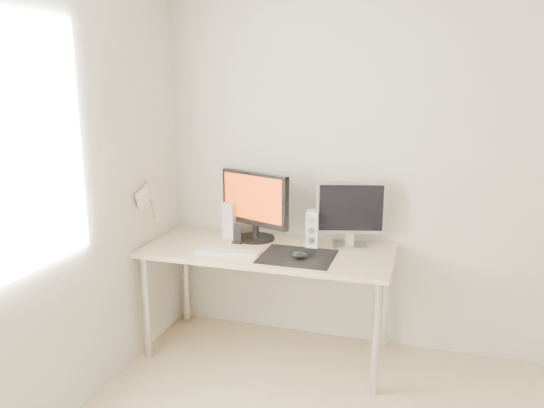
# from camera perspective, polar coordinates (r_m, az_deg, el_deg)

# --- Properties ---
(wall_back) EXTENTS (3.50, 0.00, 3.50)m
(wall_back) POSITION_cam_1_polar(r_m,az_deg,el_deg) (3.53, 16.02, 3.83)
(wall_back) COLOR silver
(wall_back) RESTS_ON ground
(mousepad) EXTENTS (0.45, 0.40, 0.00)m
(mousepad) POSITION_cam_1_polar(r_m,az_deg,el_deg) (3.29, 2.73, -5.65)
(mousepad) COLOR black
(mousepad) RESTS_ON desk
(mouse) EXTENTS (0.10, 0.06, 0.04)m
(mouse) POSITION_cam_1_polar(r_m,az_deg,el_deg) (3.25, 2.95, -5.52)
(mouse) COLOR black
(mouse) RESTS_ON mousepad
(desk) EXTENTS (1.60, 0.70, 0.73)m
(desk) POSITION_cam_1_polar(r_m,az_deg,el_deg) (3.46, -0.44, -6.07)
(desk) COLOR #D1B587
(desk) RESTS_ON ground
(main_monitor) EXTENTS (0.53, 0.34, 0.47)m
(main_monitor) POSITION_cam_1_polar(r_m,az_deg,el_deg) (3.56, -1.88, 0.07)
(main_monitor) COLOR black
(main_monitor) RESTS_ON desk
(second_monitor) EXTENTS (0.45, 0.21, 0.43)m
(second_monitor) POSITION_cam_1_polar(r_m,az_deg,el_deg) (3.45, 8.46, -0.75)
(second_monitor) COLOR #ABACAE
(second_monitor) RESTS_ON desk
(speaker_left) EXTENTS (0.08, 0.09, 0.24)m
(speaker_left) POSITION_cam_1_polar(r_m,az_deg,el_deg) (3.67, -4.58, -1.69)
(speaker_left) COLOR silver
(speaker_left) RESTS_ON desk
(speaker_right) EXTENTS (0.08, 0.09, 0.24)m
(speaker_right) POSITION_cam_1_polar(r_m,az_deg,el_deg) (3.45, 4.44, -2.67)
(speaker_right) COLOR white
(speaker_right) RESTS_ON desk
(keyboard) EXTENTS (0.42, 0.14, 0.02)m
(keyboard) POSITION_cam_1_polar(r_m,az_deg,el_deg) (3.36, -4.71, -5.14)
(keyboard) COLOR silver
(keyboard) RESTS_ON desk
(phone_dock) EXTENTS (0.07, 0.06, 0.13)m
(phone_dock) POSITION_cam_1_polar(r_m,az_deg,el_deg) (3.55, -3.68, -3.60)
(phone_dock) COLOR black
(phone_dock) RESTS_ON desk
(pennant) EXTENTS (0.01, 0.23, 0.29)m
(pennant) POSITION_cam_1_polar(r_m,az_deg,el_deg) (3.54, -13.45, 0.67)
(pennant) COLOR #A57F54
(pennant) RESTS_ON wall_left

